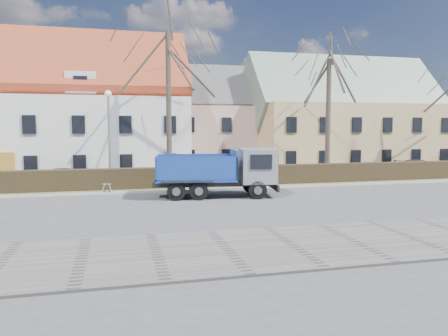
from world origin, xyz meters
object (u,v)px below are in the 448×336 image
object	(u,v)px
streetlight	(109,139)
parked_car_a	(67,175)
parked_car_b	(420,167)
dump_truck	(212,172)
cart_frame	(103,188)

from	to	relation	value
streetlight	parked_car_a	xyz separation A→B (m)	(-2.97, 3.07, -2.57)
parked_car_b	parked_car_a	bearing A→B (deg)	87.27
dump_truck	cart_frame	size ratio (longest dim) A/B	9.27
parked_car_a	dump_truck	bearing A→B (deg)	-145.53
parked_car_a	parked_car_b	world-z (taller)	parked_car_b
dump_truck	streetlight	world-z (taller)	streetlight
streetlight	parked_car_a	world-z (taller)	streetlight
streetlight	parked_car_b	size ratio (longest dim) A/B	1.52
streetlight	cart_frame	bearing A→B (deg)	-99.48
cart_frame	parked_car_a	xyz separation A→B (m)	(-2.58, 5.40, 0.24)
dump_truck	parked_car_a	bearing A→B (deg)	145.51
parked_car_a	parked_car_b	size ratio (longest dim) A/B	0.84
dump_truck	parked_car_a	size ratio (longest dim) A/B	2.03
parked_car_a	parked_car_b	xyz separation A→B (m)	(28.11, -0.35, 0.01)
cart_frame	parked_car_a	distance (m)	5.99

